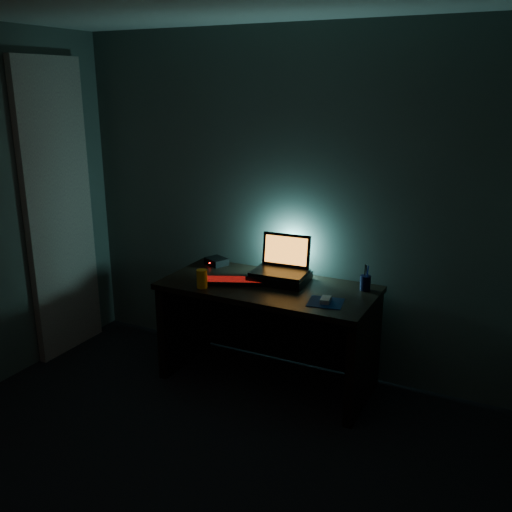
% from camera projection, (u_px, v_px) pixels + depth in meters
% --- Properties ---
extents(room, '(3.50, 4.00, 2.50)m').
position_uv_depth(room, '(108.00, 290.00, 2.45)').
color(room, black).
rests_on(room, ground).
extents(desk, '(1.50, 0.70, 0.75)m').
position_uv_depth(desk, '(271.00, 317.00, 4.10)').
color(desk, black).
rests_on(desk, ground).
extents(curtain, '(0.06, 0.65, 2.30)m').
position_uv_depth(curtain, '(59.00, 211.00, 4.43)').
color(curtain, beige).
rests_on(curtain, ground).
extents(riser, '(0.42, 0.32, 0.06)m').
position_uv_depth(riser, '(280.00, 277.00, 4.05)').
color(riser, black).
rests_on(riser, desk).
extents(laptop, '(0.40, 0.30, 0.26)m').
position_uv_depth(laptop, '(282.00, 263.00, 4.07)').
color(laptop, black).
rests_on(laptop, riser).
extents(keyboard, '(0.51, 0.33, 0.03)m').
position_uv_depth(keyboard, '(237.00, 281.00, 4.02)').
color(keyboard, black).
rests_on(keyboard, desk).
extents(mousepad, '(0.25, 0.23, 0.00)m').
position_uv_depth(mousepad, '(326.00, 302.00, 3.67)').
color(mousepad, navy).
rests_on(mousepad, desk).
extents(mouse, '(0.07, 0.11, 0.03)m').
position_uv_depth(mouse, '(326.00, 300.00, 3.66)').
color(mouse, gray).
rests_on(mouse, mousepad).
extents(pen_cup, '(0.09, 0.09, 0.10)m').
position_uv_depth(pen_cup, '(365.00, 283.00, 3.88)').
color(pen_cup, black).
rests_on(pen_cup, desk).
extents(juice_glass, '(0.09, 0.09, 0.13)m').
position_uv_depth(juice_glass, '(202.00, 279.00, 3.92)').
color(juice_glass, '#FF9C0D').
rests_on(juice_glass, desk).
extents(router, '(0.20, 0.18, 0.05)m').
position_uv_depth(router, '(216.00, 261.00, 4.43)').
color(router, black).
rests_on(router, desk).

